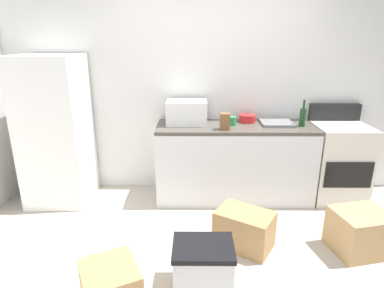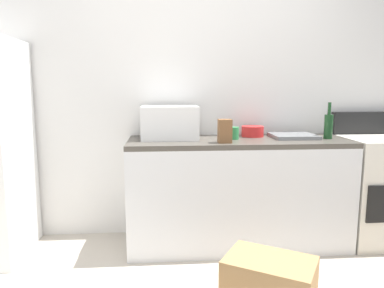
{
  "view_description": "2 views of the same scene",
  "coord_description": "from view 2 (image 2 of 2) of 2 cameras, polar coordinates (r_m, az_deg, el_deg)",
  "views": [
    {
      "loc": [
        -0.17,
        -2.36,
        1.84
      ],
      "look_at": [
        -0.2,
        0.81,
        0.8
      ],
      "focal_mm": 30.15,
      "sensor_mm": 36.0,
      "label": 1
    },
    {
      "loc": [
        -0.31,
        -1.67,
        1.32
      ],
      "look_at": [
        -0.11,
        0.88,
        0.92
      ],
      "focal_mm": 33.49,
      "sensor_mm": 36.0,
      "label": 2
    }
  ],
  "objects": [
    {
      "name": "wine_bottle",
      "position": [
        3.16,
        20.9,
        2.77
      ],
      "size": [
        0.07,
        0.07,
        0.3
      ],
      "color": "#193F1E",
      "rests_on": "kitchen_counter"
    },
    {
      "name": "stove_oven",
      "position": [
        3.51,
        27.26,
        -6.13
      ],
      "size": [
        0.6,
        0.61,
        1.1
      ],
      "color": "silver",
      "rests_on": "ground_plane"
    },
    {
      "name": "wall_back",
      "position": [
        3.23,
        0.99,
        8.64
      ],
      "size": [
        5.0,
        0.1,
        2.6
      ],
      "primitive_type": "cube",
      "color": "silver",
      "rests_on": "ground_plane"
    },
    {
      "name": "sink_basin",
      "position": [
        3.14,
        15.82,
        1.23
      ],
      "size": [
        0.36,
        0.32,
        0.03
      ],
      "primitive_type": "cube",
      "color": "slate",
      "rests_on": "kitchen_counter"
    },
    {
      "name": "kitchen_counter",
      "position": [
        3.05,
        7.23,
        -7.63
      ],
      "size": [
        1.8,
        0.6,
        0.9
      ],
      "color": "silver",
      "rests_on": "ground_plane"
    },
    {
      "name": "mixing_bowl",
      "position": [
        3.14,
        9.62,
        2.0
      ],
      "size": [
        0.19,
        0.19,
        0.09
      ],
      "primitive_type": "cylinder",
      "color": "red",
      "rests_on": "kitchen_counter"
    },
    {
      "name": "coffee_mug",
      "position": [
        2.95,
        6.7,
        1.72
      ],
      "size": [
        0.08,
        0.08,
        0.1
      ],
      "primitive_type": "cylinder",
      "color": "#338C4C",
      "rests_on": "kitchen_counter"
    },
    {
      "name": "microwave",
      "position": [
        2.95,
        -3.56,
        3.44
      ],
      "size": [
        0.46,
        0.34,
        0.27
      ],
      "primitive_type": "cube",
      "color": "white",
      "rests_on": "kitchen_counter"
    },
    {
      "name": "cardboard_box_large",
      "position": [
        2.27,
        12.19,
        -21.43
      ],
      "size": [
        0.6,
        0.54,
        0.35
      ],
      "primitive_type": "cube",
      "rotation": [
        0.0,
        0.0,
        -0.55
      ],
      "color": "#A37A4C",
      "rests_on": "ground_plane"
    },
    {
      "name": "knife_block",
      "position": [
        2.75,
        5.25,
        2.07
      ],
      "size": [
        0.1,
        0.1,
        0.18
      ],
      "primitive_type": "cube",
      "color": "brown",
      "rests_on": "kitchen_counter"
    }
  ]
}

